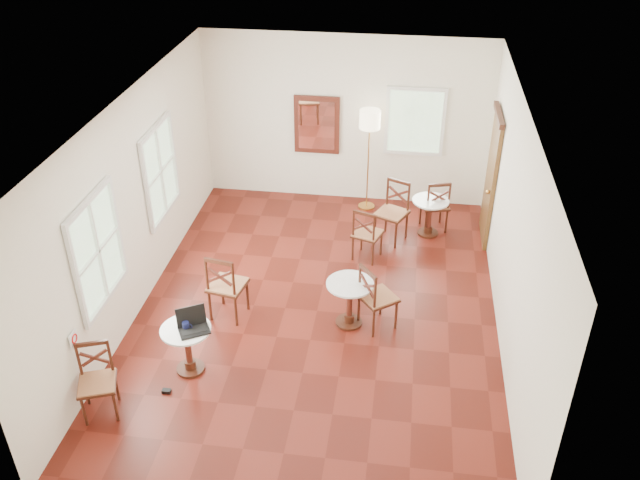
{
  "coord_description": "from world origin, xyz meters",
  "views": [
    {
      "loc": [
        1.09,
        -7.5,
        5.86
      ],
      "look_at": [
        0.0,
        0.3,
        1.0
      ],
      "focal_mm": 37.7,
      "sensor_mm": 36.0,
      "label": 1
    }
  ],
  "objects_px": {
    "chair_near_a": "(227,286)",
    "navy_mug": "(186,326)",
    "laptop": "(193,324)",
    "floor_lamp": "(370,126)",
    "mouse": "(187,325)",
    "cafe_table_back": "(430,213)",
    "chair_back_a": "(435,205)",
    "cafe_table_mid": "(350,299)",
    "power_adapter": "(166,391)",
    "chair_mid_a": "(367,234)",
    "chair_mid_b": "(376,297)",
    "chair_near_b": "(97,381)",
    "cafe_table_near": "(188,345)",
    "water_glass": "(183,321)",
    "chair_back_b": "(392,212)"
  },
  "relations": [
    {
      "from": "cafe_table_mid",
      "to": "chair_near_a",
      "type": "xyz_separation_m",
      "value": [
        -1.68,
        -0.06,
        0.1
      ]
    },
    {
      "from": "laptop",
      "to": "chair_mid_b",
      "type": "bearing_deg",
      "value": -0.56
    },
    {
      "from": "chair_near_a",
      "to": "mouse",
      "type": "height_order",
      "value": "chair_near_a"
    },
    {
      "from": "cafe_table_near",
      "to": "water_glass",
      "type": "height_order",
      "value": "water_glass"
    },
    {
      "from": "mouse",
      "to": "navy_mug",
      "type": "height_order",
      "value": "navy_mug"
    },
    {
      "from": "cafe_table_mid",
      "to": "power_adapter",
      "type": "height_order",
      "value": "cafe_table_mid"
    },
    {
      "from": "chair_mid_a",
      "to": "cafe_table_back",
      "type": "bearing_deg",
      "value": -118.58
    },
    {
      "from": "chair_mid_a",
      "to": "water_glass",
      "type": "bearing_deg",
      "value": 72.69
    },
    {
      "from": "cafe_table_back",
      "to": "chair_back_b",
      "type": "xyz_separation_m",
      "value": [
        -0.61,
        -0.25,
        0.11
      ]
    },
    {
      "from": "cafe_table_mid",
      "to": "power_adapter",
      "type": "distance_m",
      "value": 2.66
    },
    {
      "from": "chair_near_b",
      "to": "chair_mid_b",
      "type": "bearing_deg",
      "value": 12.97
    },
    {
      "from": "power_adapter",
      "to": "mouse",
      "type": "bearing_deg",
      "value": 70.16
    },
    {
      "from": "laptop",
      "to": "power_adapter",
      "type": "bearing_deg",
      "value": -149.16
    },
    {
      "from": "chair_near_b",
      "to": "chair_near_a",
      "type": "bearing_deg",
      "value": 42.22
    },
    {
      "from": "chair_near_b",
      "to": "chair_back_a",
      "type": "xyz_separation_m",
      "value": [
        3.85,
        4.77,
        0.01
      ]
    },
    {
      "from": "chair_mid_b",
      "to": "power_adapter",
      "type": "distance_m",
      "value": 2.96
    },
    {
      "from": "chair_near_a",
      "to": "cafe_table_mid",
      "type": "bearing_deg",
      "value": -167.48
    },
    {
      "from": "chair_back_a",
      "to": "floor_lamp",
      "type": "xyz_separation_m",
      "value": [
        -1.19,
        0.61,
        1.09
      ]
    },
    {
      "from": "laptop",
      "to": "chair_near_b",
      "type": "bearing_deg",
      "value": -166.32
    },
    {
      "from": "chair_mid_a",
      "to": "mouse",
      "type": "xyz_separation_m",
      "value": [
        -1.99,
        -2.84,
        0.23
      ]
    },
    {
      "from": "cafe_table_back",
      "to": "laptop",
      "type": "height_order",
      "value": "laptop"
    },
    {
      "from": "chair_mid_a",
      "to": "navy_mug",
      "type": "distance_m",
      "value": 3.5
    },
    {
      "from": "cafe_table_mid",
      "to": "laptop",
      "type": "bearing_deg",
      "value": -146.59
    },
    {
      "from": "chair_mid_a",
      "to": "chair_mid_b",
      "type": "xyz_separation_m",
      "value": [
        0.26,
        -1.68,
        0.03
      ]
    },
    {
      "from": "cafe_table_near",
      "to": "water_glass",
      "type": "distance_m",
      "value": 0.32
    },
    {
      "from": "chair_near_b",
      "to": "laptop",
      "type": "bearing_deg",
      "value": 22.47
    },
    {
      "from": "chair_back_a",
      "to": "chair_mid_a",
      "type": "bearing_deg",
      "value": 30.33
    },
    {
      "from": "chair_back_a",
      "to": "chair_back_b",
      "type": "relative_size",
      "value": 0.92
    },
    {
      "from": "cafe_table_near",
      "to": "cafe_table_back",
      "type": "height_order",
      "value": "cafe_table_near"
    },
    {
      "from": "cafe_table_near",
      "to": "navy_mug",
      "type": "relative_size",
      "value": 5.31
    },
    {
      "from": "chair_back_b",
      "to": "navy_mug",
      "type": "bearing_deg",
      "value": -98.54
    },
    {
      "from": "laptop",
      "to": "navy_mug",
      "type": "relative_size",
      "value": 3.72
    },
    {
      "from": "chair_back_a",
      "to": "chair_back_b",
      "type": "distance_m",
      "value": 0.81
    },
    {
      "from": "water_glass",
      "to": "chair_mid_a",
      "type": "bearing_deg",
      "value": 53.9
    },
    {
      "from": "cafe_table_mid",
      "to": "chair_mid_a",
      "type": "bearing_deg",
      "value": 86.58
    },
    {
      "from": "chair_back_b",
      "to": "chair_near_a",
      "type": "bearing_deg",
      "value": -107.0
    },
    {
      "from": "floor_lamp",
      "to": "chair_back_a",
      "type": "bearing_deg",
      "value": -27.4
    },
    {
      "from": "cafe_table_near",
      "to": "water_glass",
      "type": "relative_size",
      "value": 6.42
    },
    {
      "from": "chair_near_a",
      "to": "floor_lamp",
      "type": "relative_size",
      "value": 0.56
    },
    {
      "from": "chair_mid_b",
      "to": "power_adapter",
      "type": "xyz_separation_m",
      "value": [
        -2.42,
        -1.64,
        -0.46
      ]
    },
    {
      "from": "cafe_table_back",
      "to": "chair_mid_a",
      "type": "xyz_separation_m",
      "value": [
        -0.97,
        -0.9,
        0.05
      ]
    },
    {
      "from": "chair_near_a",
      "to": "navy_mug",
      "type": "xyz_separation_m",
      "value": [
        -0.19,
        -1.14,
        0.19
      ]
    },
    {
      "from": "chair_near_a",
      "to": "laptop",
      "type": "xyz_separation_m",
      "value": [
        -0.11,
        -1.12,
        0.21
      ]
    },
    {
      "from": "cafe_table_mid",
      "to": "power_adapter",
      "type": "relative_size",
      "value": 6.4
    },
    {
      "from": "cafe_table_mid",
      "to": "chair_back_a",
      "type": "relative_size",
      "value": 0.72
    },
    {
      "from": "cafe_table_near",
      "to": "laptop",
      "type": "relative_size",
      "value": 1.43
    },
    {
      "from": "power_adapter",
      "to": "chair_back_a",
      "type": "bearing_deg",
      "value": 53.75
    },
    {
      "from": "cafe_table_back",
      "to": "navy_mug",
      "type": "xyz_separation_m",
      "value": [
        -2.95,
        -3.78,
        0.31
      ]
    },
    {
      "from": "chair_near_b",
      "to": "water_glass",
      "type": "relative_size",
      "value": 8.94
    },
    {
      "from": "chair_near_a",
      "to": "chair_near_b",
      "type": "xyz_separation_m",
      "value": [
        -1.01,
        -1.96,
        -0.06
      ]
    }
  ]
}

